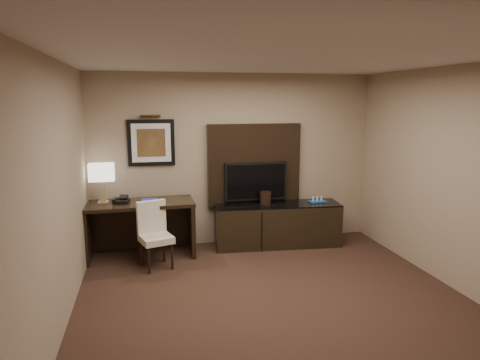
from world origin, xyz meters
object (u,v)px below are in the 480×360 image
object	(u,v)px
tv	(256,181)
desk	(141,229)
desk_phone	(121,200)
ice_bucket	(265,198)
credenza	(277,224)
table_lamp	(102,182)
desk_chair	(156,238)
minibar_tray	(317,199)

from	to	relation	value
tv	desk	bearing A→B (deg)	-172.41
desk	desk_phone	world-z (taller)	desk_phone
tv	ice_bucket	size ratio (longest dim) A/B	5.02
credenza	table_lamp	bearing A→B (deg)	-175.99
table_lamp	desk_chair	bearing A→B (deg)	-38.70
tv	desk_chair	distance (m)	1.85
tv	table_lamp	world-z (taller)	table_lamp
desk_chair	credenza	bearing A→B (deg)	-1.14
table_lamp	minibar_tray	bearing A→B (deg)	-0.92
desk	desk_chair	world-z (taller)	desk_chair
desk_chair	table_lamp	xyz separation A→B (m)	(-0.72, 0.58, 0.71)
minibar_tray	tv	bearing A→B (deg)	167.86
desk	table_lamp	distance (m)	0.89
desk	desk_chair	distance (m)	0.54
desk_chair	table_lamp	bearing A→B (deg)	124.21
desk_chair	ice_bucket	world-z (taller)	ice_bucket
desk_phone	table_lamp	bearing A→B (deg)	171.96
desk_chair	ice_bucket	xyz separation A→B (m)	(1.71, 0.57, 0.35)
desk	tv	bearing A→B (deg)	6.16
credenza	desk_chair	xyz separation A→B (m)	(-1.90, -0.54, 0.08)
tv	desk_chair	size ratio (longest dim) A/B	1.18
tv	table_lamp	bearing A→B (deg)	-176.15
desk_phone	tv	bearing A→B (deg)	19.15
desk_chair	tv	bearing A→B (deg)	7.64
desk_phone	minibar_tray	size ratio (longest dim) A/B	0.78
desk_chair	ice_bucket	bearing A→B (deg)	1.20
tv	ice_bucket	xyz separation A→B (m)	(0.12, -0.17, -0.24)
credenza	desk_chair	distance (m)	1.98
desk	desk_phone	xyz separation A→B (m)	(-0.26, -0.01, 0.47)
desk	minibar_tray	xyz separation A→B (m)	(2.77, 0.03, 0.31)
table_lamp	ice_bucket	size ratio (longest dim) A/B	3.06
desk	tv	size ratio (longest dim) A/B	1.55
desk_chair	minibar_tray	bearing A→B (deg)	-5.50
desk_chair	table_lamp	distance (m)	1.17
minibar_tray	credenza	bearing A→B (deg)	178.38
credenza	tv	xyz separation A→B (m)	(-0.31, 0.19, 0.68)
desk	desk_phone	bearing A→B (deg)	-178.82
credenza	desk_chair	bearing A→B (deg)	-159.31
ice_bucket	credenza	bearing A→B (deg)	-6.21
desk	ice_bucket	xyz separation A→B (m)	(1.92, 0.07, 0.36)
credenza	table_lamp	size ratio (longest dim) A/B	3.22
table_lamp	ice_bucket	bearing A→B (deg)	-0.30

